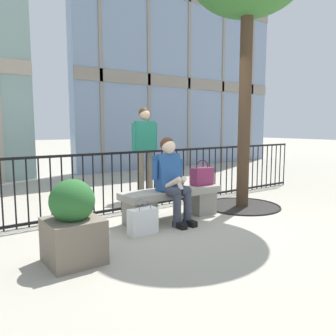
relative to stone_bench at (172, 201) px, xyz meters
The scene contains 9 objects.
ground_plane 0.27m from the stone_bench, ahead, with size 60.00×60.00×0.00m, color #A8A091.
stone_bench is the anchor object (origin of this frame).
seated_person_with_phone 0.41m from the stone_bench, 130.32° to the right, with size 0.52×0.66×1.21m.
handbag_on_bench 0.66m from the stone_bench, ahead, with size 0.36×0.17×0.40m.
shopping_bag 0.82m from the stone_bench, 154.33° to the right, with size 0.38×0.16×0.44m.
bystander_at_railing 1.76m from the stone_bench, 71.89° to the left, with size 0.55×0.33×1.71m.
plaza_railing 0.85m from the stone_bench, 90.00° to the left, with size 7.80×0.04×0.97m.
planter 1.91m from the stone_bench, 158.22° to the right, with size 0.53×0.53×0.85m.
building_facade_right 8.20m from the stone_bench, 49.41° to the left, with size 8.07×0.43×9.00m.
Camera 1 is at (-2.97, -3.94, 1.37)m, focal length 36.43 mm.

